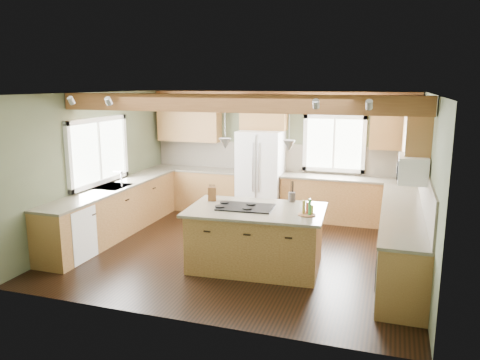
% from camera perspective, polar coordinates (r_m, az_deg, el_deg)
% --- Properties ---
extents(floor, '(5.60, 5.60, 0.00)m').
position_cam_1_polar(floor, '(7.96, 0.40, -8.53)').
color(floor, black).
rests_on(floor, ground).
extents(ceiling, '(5.60, 5.60, 0.00)m').
position_cam_1_polar(ceiling, '(7.47, 0.42, 10.52)').
color(ceiling, silver).
rests_on(ceiling, wall_back).
extents(wall_back, '(5.60, 0.00, 5.60)m').
position_cam_1_polar(wall_back, '(9.99, 4.79, 3.30)').
color(wall_back, '#474E37').
rests_on(wall_back, ground).
extents(wall_left, '(0.00, 5.00, 5.00)m').
position_cam_1_polar(wall_left, '(8.86, -17.12, 1.74)').
color(wall_left, '#474E37').
rests_on(wall_left, ground).
extents(wall_right, '(0.00, 5.00, 5.00)m').
position_cam_1_polar(wall_right, '(7.28, 21.90, -0.68)').
color(wall_right, '#474E37').
rests_on(wall_right, ground).
extents(ceiling_beam, '(5.55, 0.26, 0.26)m').
position_cam_1_polar(ceiling_beam, '(6.88, -1.18, 9.33)').
color(ceiling_beam, brown).
rests_on(ceiling_beam, ceiling).
extents(soffit_trim, '(5.55, 0.20, 0.10)m').
position_cam_1_polar(soffit_trim, '(9.78, 4.78, 10.42)').
color(soffit_trim, brown).
rests_on(soffit_trim, ceiling).
extents(backsplash_back, '(5.58, 0.03, 0.58)m').
position_cam_1_polar(backsplash_back, '(9.99, 4.76, 2.78)').
color(backsplash_back, brown).
rests_on(backsplash_back, wall_back).
extents(backsplash_right, '(0.03, 3.70, 0.58)m').
position_cam_1_polar(backsplash_right, '(7.35, 21.70, -1.28)').
color(backsplash_right, brown).
rests_on(backsplash_right, wall_right).
extents(base_cab_back_left, '(2.02, 0.60, 0.88)m').
position_cam_1_polar(base_cab_back_left, '(10.42, -5.29, -1.16)').
color(base_cab_back_left, brown).
rests_on(base_cab_back_left, floor).
extents(counter_back_left, '(2.06, 0.64, 0.04)m').
position_cam_1_polar(counter_back_left, '(10.33, -5.34, 1.33)').
color(counter_back_left, '#494236').
rests_on(counter_back_left, base_cab_back_left).
extents(base_cab_back_right, '(2.62, 0.60, 0.88)m').
position_cam_1_polar(base_cab_back_right, '(9.63, 12.95, -2.50)').
color(base_cab_back_right, brown).
rests_on(base_cab_back_right, floor).
extents(counter_back_right, '(2.66, 0.64, 0.04)m').
position_cam_1_polar(counter_back_right, '(9.53, 13.07, 0.19)').
color(counter_back_right, '#494236').
rests_on(counter_back_right, base_cab_back_right).
extents(base_cab_left, '(0.60, 3.70, 0.88)m').
position_cam_1_polar(base_cab_left, '(8.92, -15.02, -3.75)').
color(base_cab_left, brown).
rests_on(base_cab_left, floor).
extents(counter_left, '(0.64, 3.74, 0.04)m').
position_cam_1_polar(counter_left, '(8.81, -15.18, -0.86)').
color(counter_left, '#494236').
rests_on(counter_left, base_cab_left).
extents(base_cab_right, '(0.60, 3.70, 0.88)m').
position_cam_1_polar(base_cab_right, '(7.53, 19.08, -6.86)').
color(base_cab_right, brown).
rests_on(base_cab_right, floor).
extents(counter_right, '(0.64, 3.74, 0.04)m').
position_cam_1_polar(counter_right, '(7.41, 19.32, -3.48)').
color(counter_right, '#494236').
rests_on(counter_right, base_cab_right).
extents(upper_cab_back_left, '(1.40, 0.35, 0.90)m').
position_cam_1_polar(upper_cab_back_left, '(10.39, -6.20, 7.21)').
color(upper_cab_back_left, brown).
rests_on(upper_cab_back_left, wall_back).
extents(upper_cab_over_fridge, '(0.96, 0.35, 0.70)m').
position_cam_1_polar(upper_cab_over_fridge, '(9.80, 2.92, 8.17)').
color(upper_cab_over_fridge, brown).
rests_on(upper_cab_over_fridge, wall_back).
extents(upper_cab_right, '(0.35, 2.20, 0.90)m').
position_cam_1_polar(upper_cab_right, '(8.06, 20.63, 5.23)').
color(upper_cab_right, brown).
rests_on(upper_cab_right, wall_right).
extents(upper_cab_back_corner, '(0.90, 0.35, 0.90)m').
position_cam_1_polar(upper_cab_back_corner, '(9.47, 18.35, 6.25)').
color(upper_cab_back_corner, brown).
rests_on(upper_cab_back_corner, wall_back).
extents(window_left, '(0.04, 1.60, 1.05)m').
position_cam_1_polar(window_left, '(8.85, -16.92, 3.38)').
color(window_left, white).
rests_on(window_left, wall_left).
extents(window_back, '(1.10, 0.04, 1.00)m').
position_cam_1_polar(window_back, '(9.74, 11.41, 4.38)').
color(window_back, white).
rests_on(window_back, wall_back).
extents(sink, '(0.50, 0.65, 0.03)m').
position_cam_1_polar(sink, '(8.81, -15.18, -0.83)').
color(sink, '#262628').
rests_on(sink, counter_left).
extents(faucet, '(0.02, 0.02, 0.28)m').
position_cam_1_polar(faucet, '(8.68, -14.23, 0.02)').
color(faucet, '#B2B2B7').
rests_on(faucet, sink).
extents(dishwasher, '(0.60, 0.60, 0.84)m').
position_cam_1_polar(dishwasher, '(7.91, -20.09, -6.13)').
color(dishwasher, white).
rests_on(dishwasher, floor).
extents(oven, '(0.60, 0.72, 0.84)m').
position_cam_1_polar(oven, '(6.31, 19.10, -10.59)').
color(oven, white).
rests_on(oven, floor).
extents(microwave, '(0.40, 0.70, 0.38)m').
position_cam_1_polar(microwave, '(7.17, 20.32, 1.30)').
color(microwave, white).
rests_on(microwave, wall_right).
extents(pendant_left, '(0.18, 0.18, 0.16)m').
position_cam_1_polar(pendant_left, '(6.93, -1.82, 4.45)').
color(pendant_left, '#B2B2B7').
rests_on(pendant_left, ceiling).
extents(pendant_right, '(0.18, 0.18, 0.16)m').
position_cam_1_polar(pendant_right, '(6.73, 5.99, 4.17)').
color(pendant_right, '#B2B2B7').
rests_on(pendant_right, ceiling).
extents(refrigerator, '(0.90, 0.74, 1.80)m').
position_cam_1_polar(refrigerator, '(9.77, 2.52, 0.76)').
color(refrigerator, white).
rests_on(refrigerator, floor).
extents(island, '(1.97, 1.29, 0.88)m').
position_cam_1_polar(island, '(7.14, 1.95, -7.21)').
color(island, brown).
rests_on(island, floor).
extents(island_top, '(2.11, 1.42, 0.04)m').
position_cam_1_polar(island_top, '(7.01, 1.97, -3.65)').
color(island_top, '#494236').
rests_on(island_top, island).
extents(cooktop, '(0.86, 0.60, 0.02)m').
position_cam_1_polar(cooktop, '(7.03, 0.71, -3.33)').
color(cooktop, black).
rests_on(cooktop, island_top).
extents(knife_block, '(0.16, 0.14, 0.22)m').
position_cam_1_polar(knife_block, '(7.45, -3.43, -1.70)').
color(knife_block, brown).
rests_on(knife_block, island_top).
extents(utensil_crock, '(0.14, 0.14, 0.15)m').
position_cam_1_polar(utensil_crock, '(7.43, 6.34, -2.07)').
color(utensil_crock, '#3F3932').
rests_on(utensil_crock, island_top).
extents(bottle_tray, '(0.29, 0.29, 0.23)m').
position_cam_1_polar(bottle_tray, '(6.69, 8.17, -3.30)').
color(bottle_tray, brown).
rests_on(bottle_tray, island_top).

